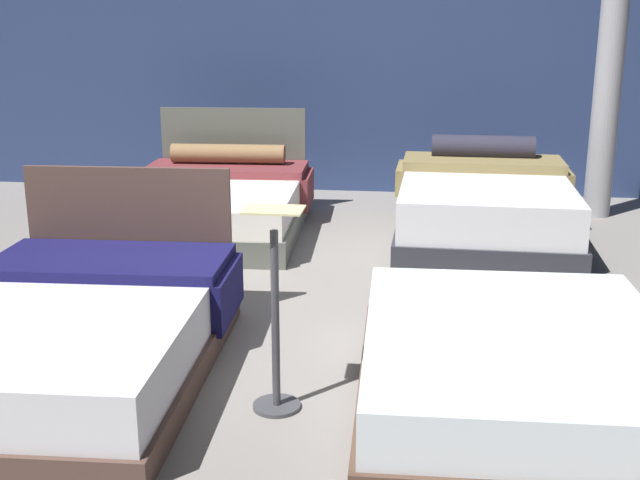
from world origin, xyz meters
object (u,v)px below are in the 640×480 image
object	(u,v)px
bed_1	(516,367)
bed_3	(484,208)
bed_0	(77,332)
bed_2	(216,204)
price_sign	(276,334)
support_pillar	(613,33)

from	to	relation	value
bed_1	bed_3	xyz separation A→B (m)	(0.06, 3.11, 0.10)
bed_0	bed_3	xyz separation A→B (m)	(2.39, 3.04, 0.06)
bed_1	bed_2	distance (m)	3.92
bed_1	bed_3	bearing A→B (deg)	87.38
bed_0	bed_3	distance (m)	3.87
price_sign	support_pillar	distance (m)	5.21
bed_2	support_pillar	world-z (taller)	support_pillar
bed_1	price_sign	size ratio (longest dim) A/B	1.96
bed_3	price_sign	bearing A→B (deg)	-109.05
bed_3	support_pillar	world-z (taller)	support_pillar
price_sign	bed_0	bearing A→B (deg)	166.24
price_sign	bed_1	bearing A→B (deg)	9.74
bed_0	price_sign	xyz separation A→B (m)	(1.15, -0.28, 0.16)
bed_3	support_pillar	bearing A→B (deg)	44.17
bed_0	bed_1	size ratio (longest dim) A/B	1.09
bed_0	bed_3	world-z (taller)	bed_0
bed_0	support_pillar	xyz separation A→B (m)	(3.58, 4.13, 1.52)
bed_1	price_sign	bearing A→B (deg)	-171.78
bed_0	bed_3	size ratio (longest dim) A/B	1.07
bed_1	bed_3	size ratio (longest dim) A/B	0.98
bed_0	bed_2	size ratio (longest dim) A/B	1.02
bed_2	bed_3	distance (m)	2.40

